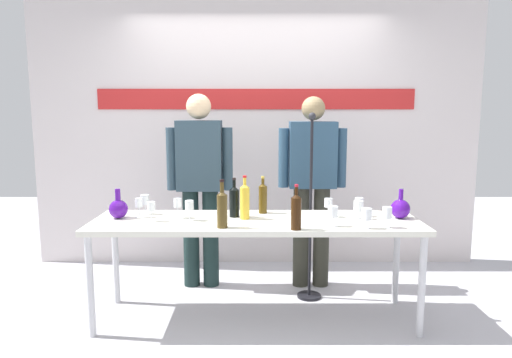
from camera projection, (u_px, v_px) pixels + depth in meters
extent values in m
plane|color=#B4B2BA|center=(256.00, 318.00, 3.46)|extent=(10.00, 10.00, 0.00)
cube|color=silver|center=(256.00, 117.00, 4.60)|extent=(4.48, 0.10, 3.00)
cube|color=red|center=(256.00, 99.00, 4.51)|extent=(3.13, 0.01, 0.20)
cube|color=silver|center=(256.00, 222.00, 3.36)|extent=(2.39, 0.67, 0.04)
cylinder|color=silver|center=(90.00, 287.00, 3.13)|extent=(0.05, 0.05, 0.72)
cylinder|color=silver|center=(422.00, 287.00, 3.13)|extent=(0.05, 0.05, 0.72)
cylinder|color=silver|center=(116.00, 260.00, 3.70)|extent=(0.05, 0.05, 0.72)
cylinder|color=silver|center=(396.00, 260.00, 3.70)|extent=(0.05, 0.05, 0.72)
sphere|color=#49128B|center=(118.00, 209.00, 3.39)|extent=(0.14, 0.14, 0.14)
cylinder|color=#49128B|center=(118.00, 195.00, 3.37)|extent=(0.04, 0.04, 0.09)
sphere|color=#48108F|center=(400.00, 209.00, 3.39)|extent=(0.14, 0.14, 0.14)
cylinder|color=#48108F|center=(401.00, 195.00, 3.38)|extent=(0.03, 0.03, 0.09)
cylinder|color=black|center=(191.00, 238.00, 4.07)|extent=(0.14, 0.14, 0.87)
cylinder|color=black|center=(211.00, 238.00, 4.07)|extent=(0.14, 0.14, 0.87)
cube|color=#2E4250|center=(199.00, 155.00, 3.96)|extent=(0.39, 0.22, 0.60)
cylinder|color=#2E4250|center=(172.00, 159.00, 3.96)|extent=(0.09, 0.09, 0.54)
cylinder|color=#2E4250|center=(227.00, 159.00, 3.97)|extent=(0.09, 0.09, 0.54)
sphere|color=beige|center=(199.00, 106.00, 3.90)|extent=(0.22, 0.22, 0.22)
cylinder|color=#2E2E25|center=(301.00, 237.00, 4.07)|extent=(0.14, 0.14, 0.90)
cylinder|color=#2E2E25|center=(321.00, 237.00, 4.07)|extent=(0.14, 0.14, 0.90)
cube|color=navy|center=(312.00, 155.00, 3.96)|extent=(0.40, 0.22, 0.57)
cylinder|color=navy|center=(284.00, 158.00, 3.96)|extent=(0.09, 0.09, 0.51)
cylinder|color=navy|center=(341.00, 158.00, 3.97)|extent=(0.09, 0.09, 0.51)
sphere|color=#8F7853|center=(313.00, 108.00, 3.90)|extent=(0.20, 0.20, 0.20)
cylinder|color=gold|center=(245.00, 203.00, 3.37)|extent=(0.07, 0.07, 0.24)
cone|color=gold|center=(245.00, 186.00, 3.35)|extent=(0.07, 0.07, 0.03)
cylinder|color=gold|center=(245.00, 183.00, 3.34)|extent=(0.02, 0.02, 0.07)
cylinder|color=red|center=(245.00, 177.00, 3.34)|extent=(0.03, 0.03, 0.02)
cylinder|color=black|center=(296.00, 214.00, 3.06)|extent=(0.07, 0.07, 0.22)
cone|color=black|center=(296.00, 196.00, 3.04)|extent=(0.07, 0.07, 0.03)
cylinder|color=black|center=(296.00, 192.00, 3.04)|extent=(0.02, 0.02, 0.07)
cylinder|color=red|center=(297.00, 186.00, 3.03)|extent=(0.03, 0.03, 0.02)
cylinder|color=black|center=(234.00, 203.00, 3.44)|extent=(0.07, 0.07, 0.21)
cone|color=black|center=(234.00, 188.00, 3.42)|extent=(0.07, 0.07, 0.03)
cylinder|color=black|center=(234.00, 185.00, 3.41)|extent=(0.02, 0.02, 0.07)
cylinder|color=black|center=(234.00, 179.00, 3.41)|extent=(0.03, 0.03, 0.02)
cylinder|color=#4D370D|center=(263.00, 200.00, 3.56)|extent=(0.07, 0.07, 0.21)
cone|color=#4D370D|center=(263.00, 185.00, 3.55)|extent=(0.07, 0.07, 0.03)
cylinder|color=#4D370D|center=(263.00, 182.00, 3.54)|extent=(0.02, 0.02, 0.06)
cylinder|color=gold|center=(263.00, 177.00, 3.54)|extent=(0.03, 0.03, 0.02)
cylinder|color=#463514|center=(222.00, 211.00, 3.11)|extent=(0.07, 0.07, 0.23)
cone|color=#463514|center=(222.00, 193.00, 3.09)|extent=(0.07, 0.07, 0.03)
cylinder|color=#463514|center=(222.00, 188.00, 3.09)|extent=(0.03, 0.03, 0.09)
cylinder|color=black|center=(222.00, 181.00, 3.08)|extent=(0.03, 0.03, 0.02)
cylinder|color=white|center=(139.00, 217.00, 3.44)|extent=(0.06, 0.06, 0.00)
cylinder|color=white|center=(139.00, 212.00, 3.44)|extent=(0.01, 0.01, 0.07)
cylinder|color=white|center=(139.00, 203.00, 3.43)|extent=(0.06, 0.06, 0.07)
cylinder|color=white|center=(145.00, 214.00, 3.54)|extent=(0.06, 0.06, 0.00)
cylinder|color=white|center=(145.00, 209.00, 3.54)|extent=(0.01, 0.01, 0.07)
cylinder|color=white|center=(145.00, 200.00, 3.53)|extent=(0.06, 0.06, 0.07)
cylinder|color=white|center=(190.00, 220.00, 3.33)|extent=(0.05, 0.05, 0.00)
cylinder|color=white|center=(190.00, 215.00, 3.33)|extent=(0.01, 0.01, 0.08)
cylinder|color=white|center=(189.00, 205.00, 3.32)|extent=(0.06, 0.06, 0.07)
cylinder|color=white|center=(178.00, 218.00, 3.42)|extent=(0.05, 0.05, 0.00)
cylinder|color=white|center=(178.00, 212.00, 3.41)|extent=(0.01, 0.01, 0.08)
cylinder|color=white|center=(178.00, 203.00, 3.40)|extent=(0.06, 0.06, 0.07)
cylinder|color=white|center=(152.00, 221.00, 3.30)|extent=(0.05, 0.05, 0.00)
cylinder|color=white|center=(151.00, 216.00, 3.30)|extent=(0.01, 0.01, 0.07)
cylinder|color=white|center=(151.00, 206.00, 3.29)|extent=(0.06, 0.06, 0.07)
cylinder|color=white|center=(366.00, 228.00, 3.10)|extent=(0.06, 0.06, 0.00)
cylinder|color=white|center=(366.00, 224.00, 3.10)|extent=(0.01, 0.01, 0.06)
cylinder|color=white|center=(367.00, 214.00, 3.09)|extent=(0.07, 0.07, 0.08)
cylinder|color=white|center=(333.00, 226.00, 3.16)|extent=(0.06, 0.06, 0.00)
cylinder|color=white|center=(333.00, 221.00, 3.16)|extent=(0.01, 0.01, 0.06)
cylinder|color=white|center=(333.00, 211.00, 3.15)|extent=(0.07, 0.07, 0.08)
cylinder|color=white|center=(358.00, 219.00, 3.38)|extent=(0.05, 0.05, 0.00)
cylinder|color=white|center=(358.00, 215.00, 3.37)|extent=(0.01, 0.01, 0.06)
cylinder|color=white|center=(358.00, 206.00, 3.37)|extent=(0.07, 0.07, 0.08)
cylinder|color=white|center=(359.00, 216.00, 3.47)|extent=(0.06, 0.06, 0.00)
cylinder|color=white|center=(359.00, 211.00, 3.46)|extent=(0.01, 0.01, 0.08)
cylinder|color=white|center=(359.00, 202.00, 3.45)|extent=(0.06, 0.06, 0.07)
cylinder|color=white|center=(387.00, 227.00, 3.12)|extent=(0.05, 0.05, 0.00)
cylinder|color=white|center=(387.00, 223.00, 3.12)|extent=(0.01, 0.01, 0.06)
cylinder|color=white|center=(387.00, 213.00, 3.11)|extent=(0.06, 0.06, 0.08)
cylinder|color=white|center=(328.00, 216.00, 3.45)|extent=(0.06, 0.06, 0.00)
cylinder|color=white|center=(328.00, 212.00, 3.45)|extent=(0.01, 0.01, 0.07)
cylinder|color=white|center=(328.00, 203.00, 3.44)|extent=(0.06, 0.06, 0.07)
cylinder|color=black|center=(309.00, 296.00, 3.86)|extent=(0.20, 0.20, 0.02)
cylinder|color=black|center=(310.00, 211.00, 3.75)|extent=(0.02, 0.02, 1.48)
sphere|color=#232328|center=(312.00, 116.00, 3.64)|extent=(0.06, 0.06, 0.06)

